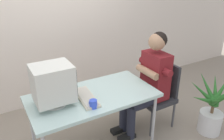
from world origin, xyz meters
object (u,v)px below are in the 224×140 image
at_px(keyboard, 86,97).
at_px(desk_mug, 93,104).
at_px(desk, 93,99).
at_px(potted_plant, 212,109).
at_px(person_seated, 149,80).
at_px(office_chair, 159,92).
at_px(crt_monitor, 53,84).

xyz_separation_m(keyboard, desk_mug, (-0.01, -0.20, 0.03)).
height_order(keyboard, desk_mug, desk_mug).
bearing_deg(desk, potted_plant, -19.13).
relative_size(person_seated, desk_mug, 14.91).
relative_size(desk, keyboard, 2.95).
xyz_separation_m(keyboard, potted_plant, (1.56, -0.48, -0.40)).
distance_m(potted_plant, desk_mug, 1.66).
distance_m(office_chair, person_seated, 0.30).
xyz_separation_m(crt_monitor, keyboard, (0.32, -0.06, -0.22)).
xyz_separation_m(crt_monitor, potted_plant, (1.89, -0.53, -0.62)).
bearing_deg(potted_plant, crt_monitor, 164.23).
height_order(keyboard, potted_plant, potted_plant).
distance_m(desk, person_seated, 0.80).
xyz_separation_m(desk, person_seated, (0.80, 0.00, 0.04)).
bearing_deg(crt_monitor, office_chair, -0.86).
bearing_deg(potted_plant, office_chair, 132.95).
relative_size(keyboard, potted_plant, 0.59).
xyz_separation_m(potted_plant, desk_mug, (-1.58, 0.27, 0.43)).
bearing_deg(crt_monitor, keyboard, -10.07).
height_order(person_seated, desk_mug, person_seated).
distance_m(crt_monitor, person_seated, 1.25).
height_order(person_seated, potted_plant, person_seated).
distance_m(desk, desk_mug, 0.28).
height_order(crt_monitor, keyboard, crt_monitor).
bearing_deg(office_chair, potted_plant, -47.05).
height_order(desk, office_chair, office_chair).
bearing_deg(office_chair, desk_mug, -167.75).
xyz_separation_m(crt_monitor, desk_mug, (0.31, -0.26, -0.20)).
relative_size(office_chair, potted_plant, 1.10).
bearing_deg(potted_plant, person_seated, 142.48).
bearing_deg(keyboard, crt_monitor, 169.93).
relative_size(potted_plant, desk_mug, 9.02).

